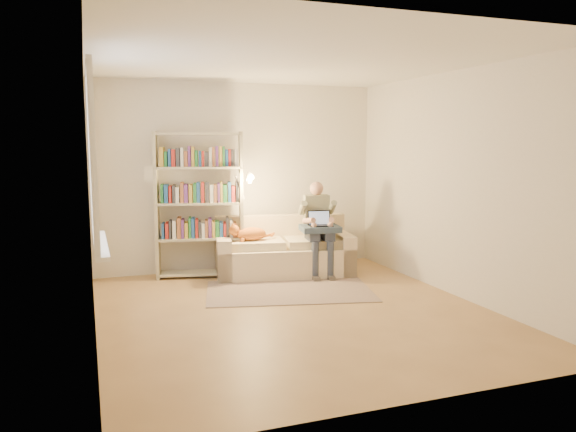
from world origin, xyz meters
name	(u,v)px	position (x,y,z in m)	size (l,w,h in m)	color
floor	(295,312)	(0.00, 0.00, 0.00)	(4.50, 4.50, 0.00)	#987345
ceiling	(295,60)	(0.00, 0.00, 2.60)	(4.00, 4.50, 0.02)	white
wall_left	(90,196)	(-2.00, 0.00, 1.30)	(0.02, 4.50, 2.60)	silver
wall_right	(457,185)	(2.00, 0.00, 1.30)	(0.02, 4.50, 2.60)	silver
wall_back	(239,177)	(0.00, 2.25, 1.30)	(4.00, 0.02, 2.60)	silver
wall_front	(415,217)	(0.00, -2.25, 1.30)	(4.00, 0.02, 2.60)	silver
window	(95,186)	(-1.95, 0.20, 1.38)	(0.12, 1.52, 1.69)	white
sofa	(283,253)	(0.47, 1.70, 0.28)	(1.94, 1.12, 0.77)	beige
person	(318,222)	(0.89, 1.48, 0.72)	(0.42, 0.58, 1.26)	gray
cat	(252,233)	(0.01, 1.66, 0.59)	(0.62, 0.28, 0.22)	orange
blanket	(315,228)	(0.80, 1.39, 0.65)	(0.50, 0.41, 0.08)	#2D3D4F
laptop	(314,222)	(0.80, 1.40, 0.74)	(0.34, 0.28, 0.26)	black
bookshelf	(200,198)	(-0.63, 1.90, 1.06)	(1.26, 0.60, 1.93)	#BBB28D
rug	(289,291)	(0.22, 0.78, 0.01)	(1.97, 1.16, 0.01)	gray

